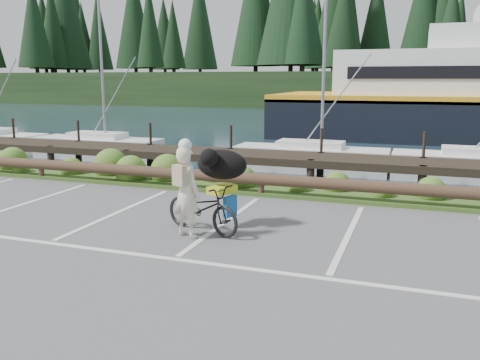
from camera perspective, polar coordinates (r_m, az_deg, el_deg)
name	(u,v)px	position (r m, az deg, el deg)	size (l,w,h in m)	color
ground	(184,252)	(9.10, -6.25, -8.04)	(72.00, 72.00, 0.00)	#4E4E50
harbor_backdrop	(399,98)	(86.25, 17.39, 8.81)	(170.00, 160.00, 30.00)	#182B3B
vegetation_strip	(269,189)	(13.87, 3.23, -1.00)	(34.00, 1.60, 0.10)	#3D5B21
log_rail	(261,196)	(13.23, 2.38, -1.83)	(32.00, 0.30, 0.60)	#443021
bicycle	(202,208)	(10.11, -4.27, -3.14)	(0.65, 1.86, 0.98)	black
cyclist	(186,192)	(9.72, -6.08, -1.38)	(0.64, 0.42, 1.76)	beige
dog	(222,164)	(10.37, -2.04, 1.76)	(1.07, 0.52, 0.62)	black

